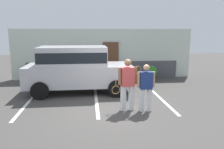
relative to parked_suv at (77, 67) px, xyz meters
The scene contains 9 objects.
ground_plane 3.16m from the parked_suv, 62.31° to the right, with size 40.00×40.00×0.00m, color #423F3D.
parking_stripe_0 2.42m from the parked_suv, 148.52° to the right, with size 0.12×4.40×0.01m, color silver.
parking_stripe_1 1.79m from the parked_suv, 53.94° to the right, with size 0.12×4.40×0.01m, color silver.
parking_stripe_2 3.79m from the parked_suv, 17.94° to the right, with size 0.12×4.40×0.01m, color silver.
house_frontage 3.31m from the parked_suv, 65.41° to the left, with size 10.29×0.40×2.84m.
parked_suv is the anchor object (origin of this frame).
tennis_player_man 3.15m from the parked_suv, 54.14° to the right, with size 0.92×0.33×1.78m.
tennis_player_woman 3.65m from the parked_suv, 47.78° to the right, with size 0.74×0.27×1.62m.
potted_plant_by_porch 4.56m from the parked_suv, 27.39° to the left, with size 0.63×0.63×0.84m.
Camera 1 is at (-0.80, -7.23, 2.68)m, focal length 35.70 mm.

